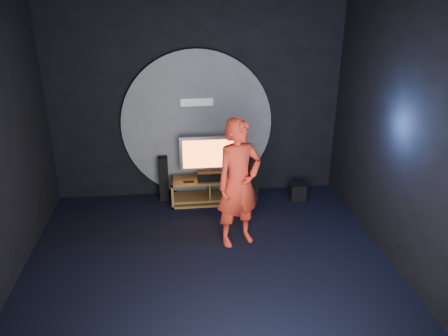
# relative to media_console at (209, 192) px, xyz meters

# --- Properties ---
(floor) EXTENTS (5.00, 5.00, 0.00)m
(floor) POSITION_rel_media_console_xyz_m (-0.17, -2.05, -0.20)
(floor) COLOR black
(floor) RESTS_ON ground
(back_wall) EXTENTS (5.00, 0.04, 3.50)m
(back_wall) POSITION_rel_media_console_xyz_m (-0.17, 0.45, 1.55)
(back_wall) COLOR black
(back_wall) RESTS_ON ground
(front_wall) EXTENTS (5.00, 0.04, 3.50)m
(front_wall) POSITION_rel_media_console_xyz_m (-0.17, -4.55, 1.55)
(front_wall) COLOR black
(front_wall) RESTS_ON ground
(right_wall) EXTENTS (0.04, 5.00, 3.50)m
(right_wall) POSITION_rel_media_console_xyz_m (2.33, -2.05, 1.55)
(right_wall) COLOR black
(right_wall) RESTS_ON ground
(wall_disc_panel) EXTENTS (2.60, 0.11, 2.60)m
(wall_disc_panel) POSITION_rel_media_console_xyz_m (-0.17, 0.39, 1.11)
(wall_disc_panel) COLOR #515156
(wall_disc_panel) RESTS_ON ground
(media_console) EXTENTS (1.31, 0.45, 0.45)m
(media_console) POSITION_rel_media_console_xyz_m (0.00, 0.00, 0.00)
(media_console) COLOR brown
(media_console) RESTS_ON ground
(tv) EXTENTS (0.98, 0.22, 0.74)m
(tv) POSITION_rel_media_console_xyz_m (-0.01, 0.07, 0.66)
(tv) COLOR #A7A6AD
(tv) RESTS_ON media_console
(center_speaker) EXTENTS (0.40, 0.15, 0.15)m
(center_speaker) POSITION_rel_media_console_xyz_m (-0.01, -0.08, 0.33)
(center_speaker) COLOR black
(center_speaker) RESTS_ON media_console
(remote) EXTENTS (0.18, 0.05, 0.02)m
(remote) POSITION_rel_media_console_xyz_m (-0.36, -0.12, 0.27)
(remote) COLOR black
(remote) RESTS_ON media_console
(tower_speaker_left) EXTENTS (0.16, 0.18, 0.80)m
(tower_speaker_left) POSITION_rel_media_console_xyz_m (-0.79, 0.20, 0.20)
(tower_speaker_left) COLOR black
(tower_speaker_left) RESTS_ON ground
(tower_speaker_right) EXTENTS (0.16, 0.18, 0.80)m
(tower_speaker_right) POSITION_rel_media_console_xyz_m (0.77, -0.02, 0.20)
(tower_speaker_right) COLOR black
(tower_speaker_right) RESTS_ON ground
(subwoofer) EXTENTS (0.27, 0.27, 0.29)m
(subwoofer) POSITION_rel_media_console_xyz_m (1.57, -0.06, -0.05)
(subwoofer) COLOR black
(subwoofer) RESTS_ON ground
(player) EXTENTS (0.81, 0.68, 1.90)m
(player) POSITION_rel_media_console_xyz_m (0.32, -1.35, 0.75)
(player) COLOR red
(player) RESTS_ON ground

